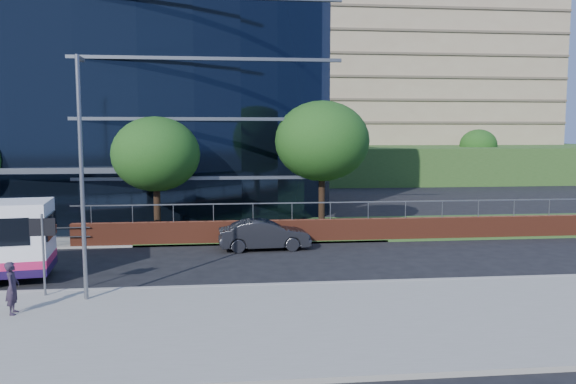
{
  "coord_description": "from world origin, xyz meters",
  "views": [
    {
      "loc": [
        10.71,
        -21.01,
        5.67
      ],
      "look_at": [
        13.87,
        8.0,
        2.57
      ],
      "focal_mm": 35.0,
      "sensor_mm": 36.0,
      "label": 1
    }
  ],
  "objects": [
    {
      "name": "pedestrian",
      "position": [
        4.16,
        -3.52,
        0.96
      ],
      "size": [
        0.47,
        0.64,
        1.62
      ],
      "primitive_type": "imported",
      "rotation": [
        0.0,
        0.0,
        1.71
      ],
      "color": "#2B2131",
      "rests_on": "pavement_near"
    },
    {
      "name": "parked_car",
      "position": [
        12.48,
        5.82,
        0.73
      ],
      "size": [
        4.49,
        1.79,
        1.45
      ],
      "primitive_type": "imported",
      "rotation": [
        0.0,
        0.0,
        1.63
      ],
      "color": "black",
      "rests_on": "ground"
    },
    {
      "name": "retaining_wall",
      "position": [
        20.0,
        7.3,
        0.61
      ],
      "size": [
        34.0,
        0.4,
        2.11
      ],
      "color": "maroon",
      "rests_on": "ground"
    },
    {
      "name": "glass_office",
      "position": [
        -4.0,
        20.85,
        8.0
      ],
      "size": [
        44.0,
        23.1,
        16.0
      ],
      "color": "black",
      "rests_on": "ground"
    },
    {
      "name": "tree_dist_e",
      "position": [
        24.0,
        40.0,
        4.54
      ],
      "size": [
        4.62,
        4.62,
        6.51
      ],
      "color": "black",
      "rests_on": "ground"
    },
    {
      "name": "street_sign",
      "position": [
        4.5,
        -1.59,
        2.15
      ],
      "size": [
        0.85,
        0.09,
        2.8
      ],
      "color": "slate",
      "rests_on": "pavement_near"
    },
    {
      "name": "tree_far_d",
      "position": [
        16.0,
        10.0,
        5.19
      ],
      "size": [
        5.28,
        5.28,
        7.44
      ],
      "color": "black",
      "rests_on": "ground"
    },
    {
      "name": "streetlight_east",
      "position": [
        6.0,
        -2.17,
        4.44
      ],
      "size": [
        0.15,
        0.77,
        8.0
      ],
      "color": "slate",
      "rests_on": "pavement_near"
    },
    {
      "name": "tree_dist_f",
      "position": [
        40.0,
        42.0,
        4.21
      ],
      "size": [
        4.29,
        4.29,
        6.05
      ],
      "color": "black",
      "rests_on": "ground"
    },
    {
      "name": "tree_far_c",
      "position": [
        7.0,
        9.0,
        4.54
      ],
      "size": [
        4.62,
        4.62,
        6.51
      ],
      "color": "black",
      "rests_on": "ground"
    },
    {
      "name": "grass_verge",
      "position": [
        24.0,
        11.0,
        0.06
      ],
      "size": [
        36.0,
        8.0,
        0.12
      ],
      "primitive_type": "cube",
      "color": "#2D511E",
      "rests_on": "ground"
    },
    {
      "name": "apartment_block",
      "position": [
        32.0,
        57.21,
        11.11
      ],
      "size": [
        60.0,
        42.0,
        30.0
      ],
      "color": "#2D511E",
      "rests_on": "ground"
    }
  ]
}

